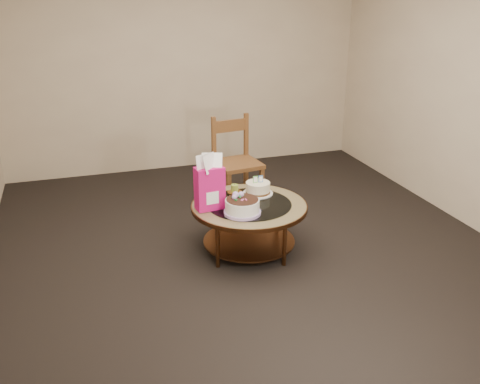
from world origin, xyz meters
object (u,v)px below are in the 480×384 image
object	(u,v)px
decorated_cake	(242,207)
gift_bag	(209,182)
coffee_table	(249,212)
cream_cake	(258,188)
dining_chair	(236,162)

from	to	relation	value
decorated_cake	gift_bag	bearing A→B (deg)	140.16
decorated_cake	gift_bag	xyz separation A→B (m)	(-0.23, 0.19, 0.18)
coffee_table	gift_bag	xyz separation A→B (m)	(-0.35, 0.01, 0.32)
coffee_table	cream_cake	bearing A→B (deg)	52.64
decorated_cake	dining_chair	world-z (taller)	dining_chair
coffee_table	decorated_cake	world-z (taller)	decorated_cake
gift_bag	dining_chair	size ratio (longest dim) A/B	0.50
coffee_table	decorated_cake	distance (m)	0.26
coffee_table	dining_chair	distance (m)	1.09
cream_cake	coffee_table	bearing A→B (deg)	-126.34
coffee_table	dining_chair	world-z (taller)	dining_chair
coffee_table	gift_bag	bearing A→B (deg)	179.00
cream_cake	gift_bag	size ratio (longest dim) A/B	0.57
dining_chair	decorated_cake	bearing A→B (deg)	-112.61
cream_cake	gift_bag	distance (m)	0.57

